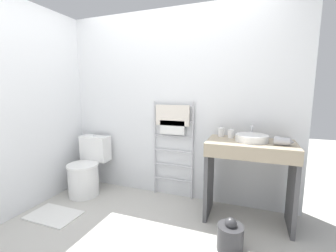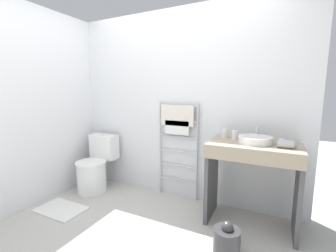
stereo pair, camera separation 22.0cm
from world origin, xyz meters
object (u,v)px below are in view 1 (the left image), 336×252
(cup_near_edge, at_px, (231,134))
(hair_dryer, at_px, (282,141))
(towel_radiator, at_px, (173,128))
(trash_bin, at_px, (230,237))
(sink_basin, at_px, (252,138))
(toilet, at_px, (87,170))
(cup_near_wall, at_px, (221,132))

(cup_near_edge, xyz_separation_m, hair_dryer, (0.49, -0.17, -0.01))
(towel_radiator, bearing_deg, trash_bin, -43.93)
(cup_near_edge, bearing_deg, trash_bin, -82.75)
(trash_bin, bearing_deg, sink_basin, 76.53)
(toilet, xyz_separation_m, hair_dryer, (2.33, -0.01, 0.58))
(trash_bin, bearing_deg, cup_near_wall, 105.71)
(cup_near_edge, relative_size, hair_dryer, 0.52)
(hair_dryer, relative_size, trash_bin, 0.60)
(toilet, distance_m, cup_near_wall, 1.84)
(toilet, relative_size, cup_near_edge, 8.19)
(cup_near_wall, bearing_deg, toilet, -172.96)
(towel_radiator, relative_size, cup_near_edge, 13.34)
(toilet, bearing_deg, trash_bin, -14.04)
(toilet, relative_size, trash_bin, 2.57)
(toilet, height_order, cup_near_edge, cup_near_edge)
(trash_bin, bearing_deg, towel_radiator, 136.07)
(cup_near_edge, xyz_separation_m, trash_bin, (0.08, -0.64, -0.79))
(cup_near_wall, xyz_separation_m, trash_bin, (0.20, -0.69, -0.79))
(toilet, bearing_deg, hair_dryer, -0.13)
(sink_basin, distance_m, cup_near_wall, 0.36)
(trash_bin, bearing_deg, cup_near_edge, 97.25)
(cup_near_edge, distance_m, trash_bin, 1.02)
(cup_near_edge, height_order, hair_dryer, cup_near_edge)
(toilet, bearing_deg, towel_radiator, 14.65)
(toilet, height_order, cup_near_wall, cup_near_wall)
(towel_radiator, bearing_deg, cup_near_wall, -7.45)
(cup_near_wall, bearing_deg, sink_basin, -23.97)
(sink_basin, relative_size, trash_bin, 1.08)
(sink_basin, bearing_deg, cup_near_wall, 156.03)
(towel_radiator, xyz_separation_m, trash_bin, (0.80, -0.77, -0.79))
(cup_near_wall, distance_m, trash_bin, 1.07)
(cup_near_wall, xyz_separation_m, hair_dryer, (0.60, -0.22, -0.01))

